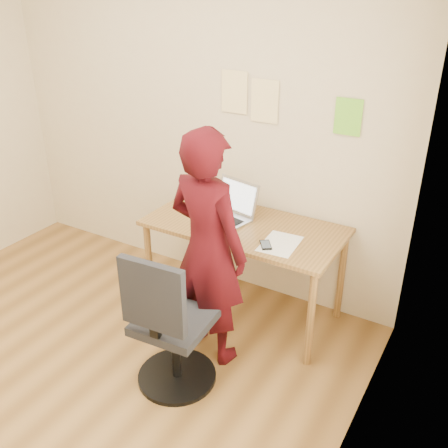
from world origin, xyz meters
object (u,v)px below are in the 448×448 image
Objects in this scene: office_chair at (169,332)px; phone at (266,245)px; person at (208,249)px; desk at (244,236)px; laptop at (228,211)px.

phone is at bearing 64.60° from office_chair.
office_chair is at bearing 95.75° from person.
office_chair is (-0.28, -0.72, -0.33)m from phone.
office_chair is at bearing -90.64° from desk.
office_chair is (-0.01, -0.92, -0.24)m from desk.
laptop reaches higher than office_chair.
person is (0.01, -0.51, 0.14)m from desk.
laptop is 0.44× the size of office_chair.
person reaches higher than office_chair.
person is at bearing -165.11° from phone.
person is (0.17, -0.55, -0.01)m from laptop.
laptop is 0.49m from phone.
person reaches higher than desk.
person is (0.02, 0.41, 0.38)m from office_chair.
desk is 3.31× the size of laptop.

